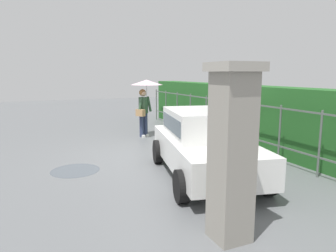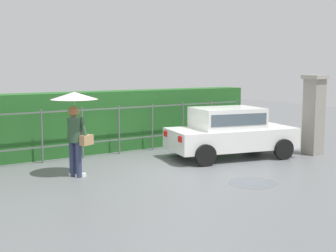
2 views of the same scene
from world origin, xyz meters
name	(u,v)px [view 1 (image 1 of 2)]	position (x,y,z in m)	size (l,w,h in m)	color
ground_plane	(147,154)	(0.00, 0.00, 0.00)	(40.00, 40.00, 0.00)	slate
car	(204,141)	(2.29, 0.50, 0.80)	(3.97, 2.49, 1.48)	white
pedestrian	(145,93)	(-2.38, 0.82, 1.57)	(1.14, 1.14, 2.06)	#2D3856
gate_pillar	(232,152)	(4.75, -0.53, 1.24)	(0.60, 0.60, 2.42)	gray
fence_section	(215,117)	(-0.78, 2.77, 0.83)	(10.83, 0.05, 1.50)	#59605B
hedge_row	(234,112)	(-0.78, 3.54, 0.95)	(11.78, 0.90, 1.90)	#235B23
puddle_near	(75,170)	(0.73, -2.09, 0.00)	(1.14, 1.14, 0.00)	#4C545B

